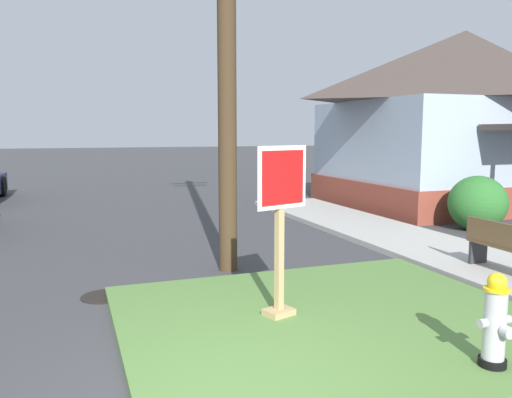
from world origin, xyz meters
TOP-DOWN VIEW (x-y plane):
  - grass_corner_patch at (1.83, 1.55)m, footprint 5.31×4.66m
  - sidewalk_strip at (5.69, 5.08)m, footprint 2.20×14.10m
  - fire_hydrant at (2.69, -0.24)m, footprint 0.38×0.34m
  - stop_sign at (1.22, 1.85)m, footprint 0.75×0.38m
  - manhole_cover at (-0.84, 3.66)m, footprint 0.70×0.70m
  - street_bench at (5.43, 2.28)m, footprint 0.42×1.55m
  - corner_house at (11.22, 10.00)m, footprint 8.48×7.83m
  - shrub_near_porch at (8.23, 5.93)m, footprint 1.41×1.41m

SIDE VIEW (x-z plane):
  - manhole_cover at x=-0.84m, z-range 0.00..0.02m
  - grass_corner_patch at x=1.83m, z-range 0.00..0.08m
  - sidewalk_strip at x=5.69m, z-range 0.00..0.12m
  - fire_hydrant at x=2.69m, z-range 0.06..1.03m
  - street_bench at x=5.43m, z-range 0.16..1.01m
  - shrub_near_porch at x=8.23m, z-range 0.00..1.36m
  - stop_sign at x=1.22m, z-range 0.08..2.26m
  - corner_house at x=11.22m, z-range 0.08..5.83m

